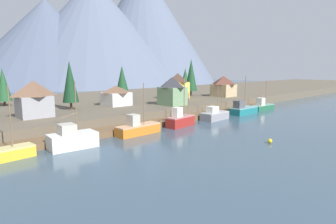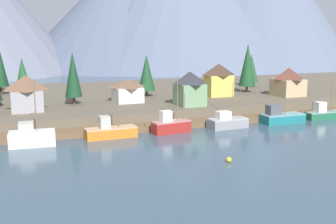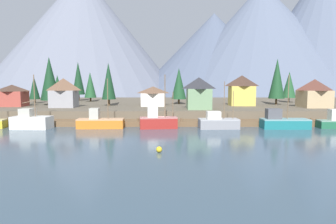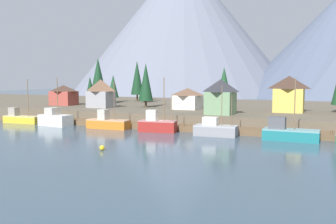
{
  "view_description": "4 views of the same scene",
  "coord_description": "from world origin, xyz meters",
  "px_view_note": "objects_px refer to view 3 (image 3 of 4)",
  "views": [
    {
      "loc": [
        -39.89,
        -40.3,
        11.3
      ],
      "look_at": [
        -0.87,
        1.14,
        2.6
      ],
      "focal_mm": 30.6,
      "sensor_mm": 36.0,
      "label": 1
    },
    {
      "loc": [
        -25.8,
        -65.67,
        16.06
      ],
      "look_at": [
        0.9,
        2.46,
        2.77
      ],
      "focal_mm": 44.78,
      "sensor_mm": 36.0,
      "label": 2
    },
    {
      "loc": [
        1.56,
        -53.83,
        8.05
      ],
      "look_at": [
        1.52,
        1.53,
        2.6
      ],
      "focal_mm": 31.57,
      "sensor_mm": 36.0,
      "label": 3
    },
    {
      "loc": [
        28.12,
        -61.1,
        9.5
      ],
      "look_at": [
        -0.28,
        3.13,
        3.12
      ],
      "focal_mm": 40.22,
      "sensor_mm": 36.0,
      "label": 4
    }
  ],
  "objects_px": {
    "fishing_boat_white": "(32,121)",
    "conifer_back_left": "(58,86)",
    "conifer_back_right": "(78,78)",
    "conifer_centre": "(50,79)",
    "fishing_boat_teal": "(283,122)",
    "house_tan": "(314,93)",
    "house_white": "(153,96)",
    "conifer_mid_left": "(179,84)",
    "fishing_boat_grey": "(218,122)",
    "house_grey": "(64,92)",
    "fishing_boat_orange": "(100,122)",
    "conifer_far_left": "(34,88)",
    "conifer_near_right": "(289,85)",
    "conifer_mid_right": "(90,85)",
    "fishing_boat_red": "(158,121)",
    "house_red": "(12,95)",
    "house_green": "(199,93)",
    "channel_buoy": "(159,149)",
    "house_yellow": "(242,90)",
    "conifer_near_left": "(277,79)",
    "conifer_far_right": "(109,81)"
  },
  "relations": [
    {
      "from": "conifer_near_right",
      "to": "conifer_mid_right",
      "type": "xyz_separation_m",
      "value": [
        -58.46,
        3.77,
        -0.08
      ]
    },
    {
      "from": "house_red",
      "to": "house_white",
      "type": "xyz_separation_m",
      "value": [
        33.55,
        1.59,
        -0.22
      ]
    },
    {
      "from": "house_green",
      "to": "fishing_boat_orange",
      "type": "bearing_deg",
      "value": -150.19
    },
    {
      "from": "house_grey",
      "to": "conifer_mid_left",
      "type": "distance_m",
      "value": 29.08
    },
    {
      "from": "conifer_centre",
      "to": "channel_buoy",
      "type": "distance_m",
      "value": 52.15
    },
    {
      "from": "house_grey",
      "to": "conifer_centre",
      "type": "bearing_deg",
      "value": 127.4
    },
    {
      "from": "conifer_mid_left",
      "to": "conifer_back_right",
      "type": "relative_size",
      "value": 0.78
    },
    {
      "from": "fishing_boat_teal",
      "to": "house_tan",
      "type": "distance_m",
      "value": 20.58
    },
    {
      "from": "conifer_far_left",
      "to": "house_green",
      "type": "bearing_deg",
      "value": -22.97
    },
    {
      "from": "house_tan",
      "to": "conifer_mid_right",
      "type": "relative_size",
      "value": 0.73
    },
    {
      "from": "house_tan",
      "to": "conifer_back_right",
      "type": "distance_m",
      "value": 67.16
    },
    {
      "from": "fishing_boat_white",
      "to": "conifer_mid_right",
      "type": "height_order",
      "value": "conifer_mid_right"
    },
    {
      "from": "house_white",
      "to": "conifer_mid_left",
      "type": "relative_size",
      "value": 0.64
    },
    {
      "from": "fishing_boat_teal",
      "to": "house_tan",
      "type": "xyz_separation_m",
      "value": [
        12.92,
        15.34,
        4.63
      ]
    },
    {
      "from": "fishing_boat_grey",
      "to": "house_tan",
      "type": "height_order",
      "value": "house_tan"
    },
    {
      "from": "house_tan",
      "to": "house_white",
      "type": "bearing_deg",
      "value": 172.93
    },
    {
      "from": "conifer_mid_right",
      "to": "conifer_far_left",
      "type": "bearing_deg",
      "value": -149.64
    },
    {
      "from": "house_tan",
      "to": "channel_buoy",
      "type": "xyz_separation_m",
      "value": [
        -34.43,
        -33.63,
        -5.44
      ]
    },
    {
      "from": "house_tan",
      "to": "fishing_boat_orange",
      "type": "bearing_deg",
      "value": -161.67
    },
    {
      "from": "conifer_mid_right",
      "to": "conifer_back_right",
      "type": "xyz_separation_m",
      "value": [
        -4.85,
        4.36,
        2.05
      ]
    },
    {
      "from": "channel_buoy",
      "to": "house_green",
      "type": "bearing_deg",
      "value": 75.4
    },
    {
      "from": "fishing_boat_orange",
      "to": "conifer_far_left",
      "type": "relative_size",
      "value": 1.19
    },
    {
      "from": "fishing_boat_white",
      "to": "conifer_back_left",
      "type": "distance_m",
      "value": 35.82
    },
    {
      "from": "house_yellow",
      "to": "conifer_back_right",
      "type": "distance_m",
      "value": 51.05
    },
    {
      "from": "fishing_boat_grey",
      "to": "conifer_back_right",
      "type": "height_order",
      "value": "conifer_back_right"
    },
    {
      "from": "house_white",
      "to": "conifer_centre",
      "type": "distance_m",
      "value": 27.34
    },
    {
      "from": "conifer_far_right",
      "to": "house_tan",
      "type": "bearing_deg",
      "value": -6.34
    },
    {
      "from": "conifer_near_right",
      "to": "conifer_mid_left",
      "type": "xyz_separation_m",
      "value": [
        -32.1,
        -6.75,
        0.33
      ]
    },
    {
      "from": "fishing_boat_red",
      "to": "conifer_centre",
      "type": "xyz_separation_m",
      "value": [
        -28.5,
        23.87,
        7.9
      ]
    },
    {
      "from": "house_green",
      "to": "conifer_near_right",
      "type": "bearing_deg",
      "value": 38.34
    },
    {
      "from": "conifer_near_right",
      "to": "conifer_centre",
      "type": "height_order",
      "value": "conifer_centre"
    },
    {
      "from": "fishing_boat_grey",
      "to": "conifer_back_right",
      "type": "relative_size",
      "value": 0.68
    },
    {
      "from": "conifer_centre",
      "to": "channel_buoy",
      "type": "bearing_deg",
      "value": -55.25
    },
    {
      "from": "fishing_boat_orange",
      "to": "conifer_far_right",
      "type": "height_order",
      "value": "conifer_far_right"
    },
    {
      "from": "fishing_boat_orange",
      "to": "conifer_centre",
      "type": "relative_size",
      "value": 0.72
    },
    {
      "from": "house_green",
      "to": "conifer_centre",
      "type": "xyz_separation_m",
      "value": [
        -36.92,
        12.94,
        3.23
      ]
    },
    {
      "from": "fishing_boat_grey",
      "to": "channel_buoy",
      "type": "bearing_deg",
      "value": -121.39
    },
    {
      "from": "conifer_back_right",
      "to": "conifer_mid_left",
      "type": "bearing_deg",
      "value": -25.49
    },
    {
      "from": "fishing_boat_red",
      "to": "house_white",
      "type": "xyz_separation_m",
      "value": [
        -1.8,
        19.87,
        3.62
      ]
    },
    {
      "from": "channel_buoy",
      "to": "house_tan",
      "type": "bearing_deg",
      "value": 44.32
    },
    {
      "from": "fishing_boat_orange",
      "to": "conifer_near_left",
      "type": "xyz_separation_m",
      "value": [
        40.23,
        24.11,
        8.05
      ]
    },
    {
      "from": "conifer_back_right",
      "to": "conifer_centre",
      "type": "distance_m",
      "value": 17.77
    },
    {
      "from": "conifer_centre",
      "to": "conifer_back_left",
      "type": "bearing_deg",
      "value": 100.35
    },
    {
      "from": "fishing_boat_white",
      "to": "house_white",
      "type": "distance_m",
      "value": 29.04
    },
    {
      "from": "fishing_boat_grey",
      "to": "house_white",
      "type": "bearing_deg",
      "value": 119.18
    },
    {
      "from": "house_grey",
      "to": "house_green",
      "type": "height_order",
      "value": "house_green"
    },
    {
      "from": "house_red",
      "to": "conifer_mid_left",
      "type": "distance_m",
      "value": 41.02
    },
    {
      "from": "house_white",
      "to": "fishing_boat_grey",
      "type": "bearing_deg",
      "value": -58.02
    },
    {
      "from": "fishing_boat_white",
      "to": "conifer_mid_left",
      "type": "xyz_separation_m",
      "value": [
        27.09,
        26.96,
        6.55
      ]
    },
    {
      "from": "fishing_boat_red",
      "to": "house_red",
      "type": "bearing_deg",
      "value": 144.93
    }
  ]
}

